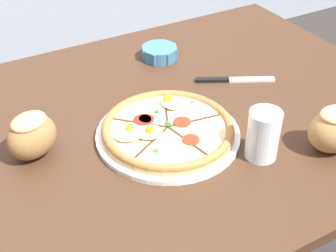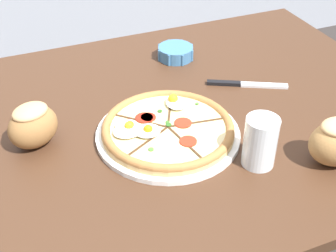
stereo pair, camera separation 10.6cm
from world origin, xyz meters
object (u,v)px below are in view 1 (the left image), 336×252
object	(u,v)px
dining_table	(136,157)
ramekin_bowl	(159,52)
bread_piece_near	(31,135)
pizza	(167,130)
knife_main	(234,80)
water_glass	(263,137)
bread_piece_mid	(335,129)

from	to	relation	value
dining_table	ramekin_bowl	size ratio (longest dim) A/B	13.18
bread_piece_near	dining_table	bearing A→B (deg)	-2.92
pizza	knife_main	xyz separation A→B (m)	(0.28, 0.13, -0.01)
dining_table	knife_main	world-z (taller)	knife_main
water_glass	bread_piece_mid	bearing A→B (deg)	-21.53
dining_table	knife_main	xyz separation A→B (m)	(0.33, 0.05, 0.10)
bread_piece_mid	water_glass	size ratio (longest dim) A/B	1.21
bread_piece_near	ramekin_bowl	bearing A→B (deg)	29.79
dining_table	bread_piece_mid	bearing A→B (deg)	-40.44
bread_piece_mid	water_glass	bearing A→B (deg)	158.47
pizza	bread_piece_near	xyz separation A→B (m)	(-0.28, 0.09, 0.04)
water_glass	dining_table	bearing A→B (deg)	129.62
water_glass	bread_piece_near	bearing A→B (deg)	150.18
dining_table	knife_main	bearing A→B (deg)	9.13
ramekin_bowl	bread_piece_near	distance (m)	0.52
bread_piece_near	water_glass	size ratio (longest dim) A/B	1.23
pizza	knife_main	bearing A→B (deg)	24.22
knife_main	bread_piece_mid	bearing A→B (deg)	-60.59
ramekin_bowl	bread_piece_near	size ratio (longest dim) A/B	0.79
bread_piece_mid	bread_piece_near	bearing A→B (deg)	152.22
dining_table	pizza	bearing A→B (deg)	-56.22
pizza	knife_main	world-z (taller)	pizza
bread_piece_mid	dining_table	bearing A→B (deg)	139.56
bread_piece_near	water_glass	bearing A→B (deg)	-29.82
ramekin_bowl	bread_piece_near	world-z (taller)	bread_piece_near
knife_main	pizza	bearing A→B (deg)	-128.37
dining_table	bread_piece_mid	world-z (taller)	bread_piece_mid
pizza	water_glass	bearing A→B (deg)	-47.98
pizza	bread_piece_near	world-z (taller)	bread_piece_near
bread_piece_near	knife_main	distance (m)	0.57
bread_piece_near	knife_main	world-z (taller)	bread_piece_near
pizza	bread_piece_mid	size ratio (longest dim) A/B	2.41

